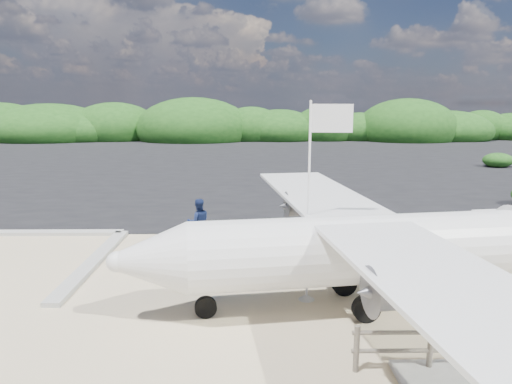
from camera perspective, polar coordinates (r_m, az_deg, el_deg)
ground at (r=14.48m, az=-4.14°, el=-10.81°), size 160.00×160.00×0.00m
asphalt_apron at (r=43.75m, az=-1.84°, el=3.97°), size 90.00×50.00×0.04m
vegetation_band at (r=68.63m, az=-1.44°, el=6.54°), size 124.00×8.00×4.40m
fence at (r=11.23m, az=28.30°, el=-19.01°), size 6.40×2.00×1.10m
baggage_cart at (r=14.64m, az=-5.02°, el=-10.58°), size 3.20×2.43×1.42m
flagpole at (r=13.15m, az=6.31°, el=-13.19°), size 1.13×0.55×5.46m
signboard at (r=13.25m, az=21.81°, el=-13.76°), size 1.46×0.73×1.26m
crew_a at (r=15.07m, az=-6.95°, el=-6.73°), size 0.68×0.57×1.60m
crew_b at (r=17.62m, az=-7.19°, el=-3.75°), size 1.04×0.91×1.82m
aircraft_large at (r=42.42m, az=21.39°, el=2.99°), size 18.18×18.18×4.84m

